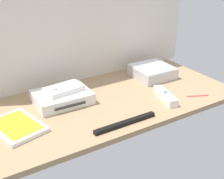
{
  "coord_description": "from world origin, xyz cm",
  "views": [
    {
      "loc": [
        -55.52,
        -90.3,
        54.28
      ],
      "look_at": [
        0.0,
        0.0,
        4.0
      ],
      "focal_mm": 47.85,
      "sensor_mm": 36.0,
      "label": 1
    }
  ],
  "objects": [
    {
      "name": "ground_plane",
      "position": [
        0.0,
        0.0,
        -1.0
      ],
      "size": [
        100.0,
        48.0,
        2.0
      ],
      "primitive_type": "cube",
      "color": "#9E7F5B",
      "rests_on": "ground"
    },
    {
      "name": "mini_computer",
      "position": [
        27.56,
        9.29,
        2.64
      ],
      "size": [
        17.45,
        17.45,
        5.3
      ],
      "rotation": [
        0.0,
        0.0,
        -0.03
      ],
      "color": "silver",
      "rests_on": "ground_plane"
    },
    {
      "name": "sensor_bar",
      "position": [
        -6.36,
        -19.0,
        0.7
      ],
      "size": [
        24.0,
        1.81,
        1.4
      ],
      "primitive_type": "cube",
      "rotation": [
        0.0,
        0.0,
        -0.0
      ],
      "color": "black",
      "rests_on": "ground_plane"
    },
    {
      "name": "game_console",
      "position": [
        -18.08,
        7.4,
        2.2
      ],
      "size": [
        21.4,
        16.91,
        4.4
      ],
      "rotation": [
        0.0,
        0.0,
        -0.03
      ],
      "color": "white",
      "rests_on": "ground_plane"
    },
    {
      "name": "remote_wand",
      "position": [
        17.52,
        -11.71,
        1.51
      ],
      "size": [
        7.14,
        15.23,
        3.4
      ],
      "rotation": [
        0.0,
        0.0,
        -0.25
      ],
      "color": "white",
      "rests_on": "ground_plane"
    },
    {
      "name": "remote_classic_pad",
      "position": [
        -16.98,
        7.57,
        5.41
      ],
      "size": [
        15.23,
        9.62,
        2.4
      ],
      "rotation": [
        0.0,
        0.0,
        0.12
      ],
      "color": "white",
      "rests_on": "game_console"
    },
    {
      "name": "back_wall",
      "position": [
        0.0,
        24.6,
        32.0
      ],
      "size": [
        110.0,
        1.2,
        64.0
      ],
      "primitive_type": "cube",
      "color": "silver",
      "rests_on": "ground"
    },
    {
      "name": "game_case",
      "position": [
        -38.4,
        -1.86,
        0.76
      ],
      "size": [
        17.6,
        21.62,
        1.56
      ],
      "rotation": [
        0.0,
        0.0,
        0.23
      ],
      "color": "white",
      "rests_on": "ground_plane"
    },
    {
      "name": "stylus_pen",
      "position": [
        30.72,
        -16.43,
        0.35
      ],
      "size": [
        8.44,
        4.46,
        0.7
      ],
      "primitive_type": "cylinder",
      "rotation": [
        0.0,
        1.57,
        2.7
      ],
      "color": "red",
      "rests_on": "ground_plane"
    }
  ]
}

